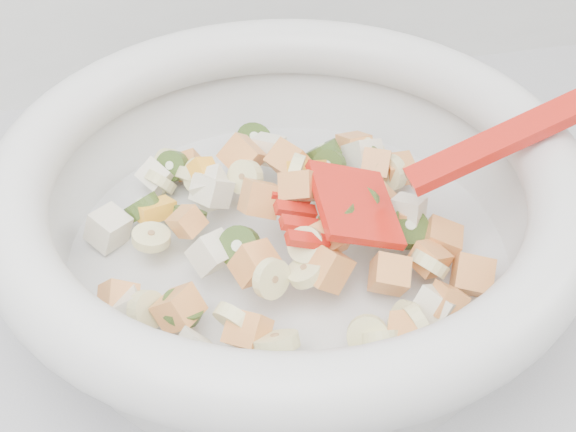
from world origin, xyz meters
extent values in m
cylinder|color=silver|center=(-0.14, 1.49, 0.91)|extent=(0.30, 0.30, 0.02)
torus|color=silver|center=(-0.14, 1.49, 0.98)|extent=(0.37, 0.37, 0.04)
cylinder|color=#FFEFAA|center=(-0.23, 1.44, 0.93)|extent=(0.03, 0.03, 0.03)
cylinder|color=#FFEFAA|center=(-0.13, 1.50, 0.97)|extent=(0.02, 0.04, 0.04)
cylinder|color=#FFEFAA|center=(-0.06, 1.44, 0.94)|extent=(0.03, 0.03, 0.03)
cylinder|color=#FFEFAA|center=(-0.11, 1.39, 0.93)|extent=(0.03, 0.02, 0.03)
cylinder|color=#FFEFAA|center=(-0.06, 1.57, 0.93)|extent=(0.03, 0.03, 0.02)
cylinder|color=#FFEFAA|center=(-0.21, 1.57, 0.92)|extent=(0.01, 0.03, 0.03)
cylinder|color=#FFEFAA|center=(-0.06, 1.56, 0.94)|extent=(0.03, 0.03, 0.03)
cylinder|color=#FFEFAA|center=(-0.18, 1.55, 0.94)|extent=(0.03, 0.03, 0.03)
cylinder|color=#FFEFAA|center=(-0.13, 1.45, 0.96)|extent=(0.03, 0.03, 0.02)
cylinder|color=#FFEFAA|center=(-0.09, 1.40, 0.93)|extent=(0.02, 0.04, 0.04)
cylinder|color=#FFEFAA|center=(-0.12, 1.37, 0.93)|extent=(0.03, 0.01, 0.03)
cylinder|color=#FFEFAA|center=(-0.05, 1.53, 0.93)|extent=(0.02, 0.03, 0.03)
cylinder|color=#FFEFAA|center=(-0.20, 1.58, 0.93)|extent=(0.02, 0.03, 0.03)
cylinder|color=#FFEFAA|center=(-0.18, 1.42, 0.94)|extent=(0.03, 0.03, 0.03)
cylinder|color=#FFEFAA|center=(-0.21, 1.56, 0.93)|extent=(0.02, 0.03, 0.03)
cylinder|color=#FFEFAA|center=(-0.16, 1.44, 0.95)|extent=(0.02, 0.03, 0.03)
cylinder|color=#FFEFAA|center=(-0.19, 1.56, 0.93)|extent=(0.03, 0.03, 0.03)
cylinder|color=#FFEFAA|center=(-0.15, 1.54, 0.94)|extent=(0.03, 0.03, 0.03)
cylinder|color=#FFEFAA|center=(-0.14, 1.44, 0.95)|extent=(0.03, 0.02, 0.02)
cylinder|color=#FFEFAA|center=(-0.08, 1.39, 0.93)|extent=(0.02, 0.03, 0.03)
cylinder|color=#FFEFAA|center=(-0.22, 1.50, 0.94)|extent=(0.03, 0.03, 0.01)
cylinder|color=#FFEFAA|center=(-0.16, 1.40, 0.93)|extent=(0.04, 0.03, 0.03)
cylinder|color=#FFEFAA|center=(-0.11, 1.39, 0.93)|extent=(0.03, 0.03, 0.03)
cube|color=#F4AB4D|center=(-0.03, 1.43, 0.93)|extent=(0.03, 0.03, 0.03)
cube|color=#F4AB4D|center=(-0.13, 1.49, 0.97)|extent=(0.03, 0.03, 0.03)
cube|color=#F4AB4D|center=(-0.21, 1.44, 0.94)|extent=(0.03, 0.03, 0.03)
cube|color=#F4AB4D|center=(-0.06, 1.48, 0.93)|extent=(0.02, 0.02, 0.02)
cube|color=#F4AB4D|center=(-0.07, 1.56, 0.94)|extent=(0.02, 0.03, 0.03)
cube|color=#F4AB4D|center=(-0.06, 1.54, 0.94)|extent=(0.03, 0.03, 0.03)
cube|color=#F4AB4D|center=(-0.15, 1.56, 0.95)|extent=(0.04, 0.03, 0.04)
cube|color=#F4AB4D|center=(-0.20, 1.50, 0.95)|extent=(0.03, 0.03, 0.03)
cube|color=#F4AB4D|center=(-0.19, 1.58, 0.93)|extent=(0.03, 0.02, 0.03)
cube|color=#F4AB4D|center=(-0.06, 1.44, 0.94)|extent=(0.03, 0.03, 0.02)
cube|color=#F4AB4D|center=(-0.09, 1.39, 0.93)|extent=(0.03, 0.02, 0.03)
cube|color=#F4AB4D|center=(-0.04, 1.46, 0.93)|extent=(0.03, 0.03, 0.03)
cube|color=#F4AB4D|center=(-0.18, 1.41, 0.93)|extent=(0.03, 0.03, 0.03)
cube|color=#F4AB4D|center=(-0.16, 1.45, 0.95)|extent=(0.03, 0.03, 0.03)
cube|color=#F4AB4D|center=(-0.12, 1.46, 0.95)|extent=(0.03, 0.03, 0.03)
cube|color=#F4AB4D|center=(-0.12, 1.54, 0.95)|extent=(0.04, 0.03, 0.03)
cube|color=#F4AB4D|center=(-0.05, 1.54, 0.93)|extent=(0.02, 0.02, 0.02)
cube|color=#F4AB4D|center=(-0.09, 1.43, 0.94)|extent=(0.03, 0.03, 0.03)
cube|color=#F4AB4D|center=(-0.12, 1.44, 0.95)|extent=(0.04, 0.03, 0.03)
cube|color=#F4AB4D|center=(-0.25, 1.46, 0.93)|extent=(0.03, 0.03, 0.03)
cube|color=#F4AB4D|center=(-0.06, 1.41, 0.93)|extent=(0.02, 0.03, 0.03)
cube|color=#F4AB4D|center=(-0.07, 1.50, 0.94)|extent=(0.03, 0.02, 0.03)
cube|color=#F4AB4D|center=(-0.15, 1.49, 0.96)|extent=(0.03, 0.03, 0.03)
cylinder|color=#5C8A2E|center=(-0.21, 1.44, 0.94)|extent=(0.03, 0.03, 0.02)
cylinder|color=#5C8A2E|center=(-0.06, 1.57, 0.92)|extent=(0.03, 0.03, 0.02)
cylinder|color=#5C8A2E|center=(-0.09, 1.48, 0.95)|extent=(0.03, 0.03, 0.03)
cylinder|color=#5C8A2E|center=(-0.22, 1.53, 0.94)|extent=(0.03, 0.03, 0.02)
cylinder|color=#5C8A2E|center=(-0.17, 1.38, 0.93)|extent=(0.03, 0.03, 0.03)
cylinder|color=#5C8A2E|center=(-0.07, 1.54, 0.94)|extent=(0.03, 0.04, 0.03)
cylinder|color=#5C8A2E|center=(-0.20, 1.58, 0.93)|extent=(0.02, 0.03, 0.03)
cylinder|color=#5C8A2E|center=(-0.10, 1.54, 0.94)|extent=(0.03, 0.03, 0.03)
cylinder|color=#5C8A2E|center=(-0.20, 1.51, 0.94)|extent=(0.03, 0.03, 0.02)
cylinder|color=#5C8A2E|center=(-0.14, 1.60, 0.93)|extent=(0.03, 0.03, 0.02)
cylinder|color=#5C8A2E|center=(-0.11, 1.47, 0.96)|extent=(0.03, 0.03, 0.02)
cylinder|color=#5C8A2E|center=(-0.17, 1.47, 0.95)|extent=(0.03, 0.03, 0.03)
cylinder|color=#5C8A2E|center=(-0.06, 1.47, 0.94)|extent=(0.03, 0.03, 0.02)
cylinder|color=#5C8A2E|center=(-0.09, 1.56, 0.94)|extent=(0.03, 0.03, 0.03)
cube|color=white|center=(-0.19, 1.47, 0.94)|extent=(0.03, 0.03, 0.03)
cube|color=white|center=(-0.24, 1.45, 0.93)|extent=(0.02, 0.02, 0.03)
cube|color=white|center=(-0.09, 1.48, 0.94)|extent=(0.03, 0.03, 0.02)
cube|color=white|center=(-0.21, 1.41, 0.93)|extent=(0.03, 0.03, 0.03)
cube|color=white|center=(-0.13, 1.57, 0.94)|extent=(0.03, 0.03, 0.02)
cube|color=white|center=(-0.06, 1.48, 0.94)|extent=(0.03, 0.03, 0.03)
cube|color=white|center=(-0.06, 1.41, 0.93)|extent=(0.03, 0.03, 0.03)
cube|color=white|center=(-0.25, 1.52, 0.93)|extent=(0.03, 0.03, 0.03)
cube|color=white|center=(-0.07, 1.55, 0.94)|extent=(0.03, 0.04, 0.04)
cube|color=white|center=(-0.21, 1.57, 0.93)|extent=(0.03, 0.03, 0.03)
cube|color=white|center=(-0.18, 1.53, 0.94)|extent=(0.03, 0.03, 0.03)
cube|color=white|center=(-0.18, 1.53, 0.94)|extent=(0.03, 0.03, 0.03)
cube|color=#FE9F2E|center=(-0.11, 1.53, 0.95)|extent=(0.03, 0.03, 0.03)
cube|color=#FE9F2E|center=(-0.18, 1.54, 0.95)|extent=(0.02, 0.03, 0.03)
cube|color=#FE9F2E|center=(-0.22, 1.53, 0.94)|extent=(0.03, 0.03, 0.02)
cube|color=red|center=(-0.10, 1.47, 0.96)|extent=(0.05, 0.06, 0.03)
cube|color=red|center=(-0.13, 1.49, 0.96)|extent=(0.03, 0.01, 0.02)
cube|color=red|center=(-0.13, 1.48, 0.96)|extent=(0.03, 0.01, 0.02)
cube|color=red|center=(-0.13, 1.46, 0.96)|extent=(0.03, 0.01, 0.02)
cube|color=red|center=(-0.13, 1.45, 0.96)|extent=(0.03, 0.01, 0.02)
cube|color=red|center=(0.02, 1.47, 1.01)|extent=(0.18, 0.02, 0.07)
camera|label=1|loc=(-0.22, 1.11, 1.27)|focal=50.00mm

